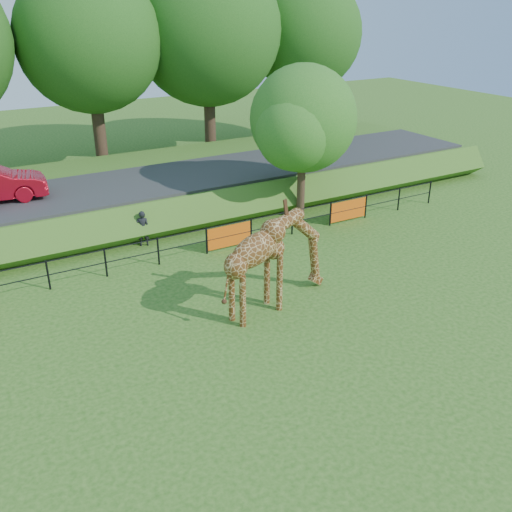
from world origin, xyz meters
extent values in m
plane|color=#275415|center=(0.00, 0.00, 0.00)|extent=(90.00, 90.00, 0.00)
cube|color=#275415|center=(0.00, 15.50, 0.65)|extent=(40.00, 9.00, 1.30)
cube|color=#2B2B2D|center=(0.00, 14.00, 1.36)|extent=(40.00, 5.00, 0.12)
imported|color=black|center=(0.14, 10.03, 0.74)|extent=(0.62, 0.50, 1.48)
cylinder|color=#342417|center=(7.50, 9.60, 1.60)|extent=(0.36, 0.36, 3.20)
sphere|color=#25651C|center=(7.50, 9.60, 4.46)|extent=(4.60, 4.60, 4.60)
sphere|color=#25651C|center=(8.65, 10.29, 4.00)|extent=(3.45, 3.45, 3.45)
sphere|color=#25651C|center=(6.58, 8.91, 4.12)|extent=(3.22, 3.22, 3.22)
cylinder|color=#342417|center=(2.00, 22.00, 2.50)|extent=(0.70, 0.70, 5.00)
sphere|color=#144312|center=(2.00, 22.00, 7.14)|extent=(7.80, 7.80, 7.80)
cylinder|color=#342417|center=(9.00, 22.00, 2.50)|extent=(0.70, 0.70, 5.00)
sphere|color=#144312|center=(9.00, 22.00, 7.42)|extent=(8.80, 8.80, 8.80)
cylinder|color=#342417|center=(16.00, 22.00, 2.50)|extent=(0.70, 0.70, 5.00)
sphere|color=#144312|center=(16.00, 22.00, 7.04)|extent=(7.40, 7.40, 7.40)
camera|label=1|loc=(-6.59, -10.66, 9.24)|focal=40.00mm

